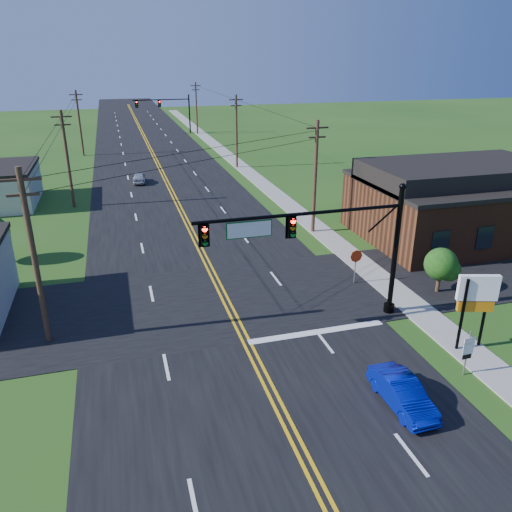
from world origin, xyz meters
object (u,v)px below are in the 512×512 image
object	(u,v)px
signal_mast_main	(320,241)
stop_sign	(356,260)
blue_car	(402,394)
signal_mast_far	(165,108)
route_sign	(468,350)

from	to	relation	value
signal_mast_main	stop_sign	distance (m)	6.60
blue_car	stop_sign	xyz separation A→B (m)	(3.49, 11.41, 1.05)
signal_mast_far	stop_sign	distance (m)	68.21
route_sign	stop_sign	world-z (taller)	stop_sign
stop_sign	route_sign	bearing A→B (deg)	-88.25
blue_car	route_sign	size ratio (longest dim) A/B	1.63
signal_mast_far	route_sign	bearing A→B (deg)	-86.64
signal_mast_main	route_sign	distance (m)	8.57
signal_mast_main	stop_sign	world-z (taller)	signal_mast_main
signal_mast_main	signal_mast_far	xyz separation A→B (m)	(0.10, 72.00, -0.20)
blue_car	stop_sign	bearing A→B (deg)	72.05
blue_car	signal_mast_far	bearing A→B (deg)	89.56
blue_car	route_sign	xyz separation A→B (m)	(3.92, 1.13, 0.72)
signal_mast_main	stop_sign	size ratio (longest dim) A/B	4.89
signal_mast_main	blue_car	size ratio (longest dim) A/B	3.02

